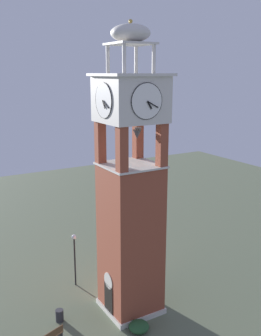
{
  "coord_description": "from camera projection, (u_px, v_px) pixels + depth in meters",
  "views": [
    {
      "loc": [
        20.17,
        -11.91,
        15.68
      ],
      "look_at": [
        0.0,
        0.0,
        9.91
      ],
      "focal_mm": 41.27,
      "sensor_mm": 36.0,
      "label": 1
    }
  ],
  "objects": [
    {
      "name": "clock_tower",
      "position": [
        130.0,
        201.0,
        24.64
      ],
      "size": [
        3.94,
        3.94,
        18.68
      ],
      "color": "brown",
      "rests_on": "ground"
    },
    {
      "name": "lamp_post",
      "position": [
        74.0,
        251.0,
        28.73
      ],
      "size": [
        0.36,
        0.36,
        4.11
      ],
      "color": "black",
      "rests_on": "ground"
    },
    {
      "name": "ground",
      "position": [
        130.0,
        308.0,
        26.49
      ],
      "size": [
        80.0,
        80.0,
        0.0
      ],
      "primitive_type": "plane",
      "color": "#5B664C"
    },
    {
      "name": "trash_bin",
      "position": [
        60.0,
        315.0,
        25.01
      ],
      "size": [
        0.52,
        0.52,
        0.8
      ],
      "primitive_type": "cylinder",
      "color": "#2D2D33",
      "rests_on": "ground"
    },
    {
      "name": "shrub_near_entry",
      "position": [
        139.0,
        327.0,
        24.05
      ],
      "size": [
        1.29,
        1.29,
        0.63
      ],
      "primitive_type": "ellipsoid",
      "color": "#234C28",
      "rests_on": "ground"
    }
  ]
}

